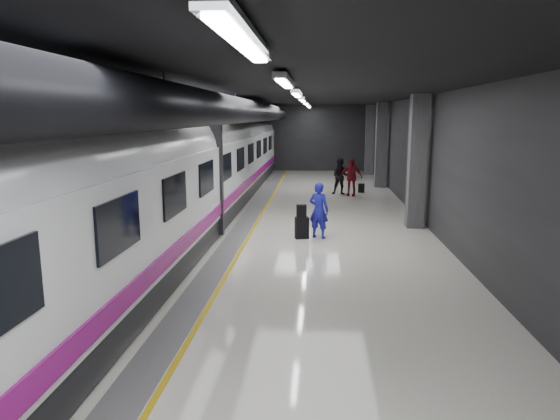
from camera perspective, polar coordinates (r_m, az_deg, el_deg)
name	(u,v)px	position (r m, az deg, el deg)	size (l,w,h in m)	color
ground	(278,238)	(15.68, -0.21, -3.26)	(40.00, 40.00, 0.00)	silver
platform_hall	(272,124)	(16.20, -0.97, 9.83)	(10.02, 40.02, 4.51)	black
train	(174,172)	(15.90, -11.99, 4.28)	(3.05, 38.00, 4.05)	black
traveler_main	(319,210)	(15.62, 4.46, -0.03)	(0.64, 0.42, 1.76)	#1724B3
suitcase_main	(302,228)	(15.62, 2.52, -2.04)	(0.42, 0.26, 0.68)	black
shoulder_bag	(301,211)	(15.47, 2.46, -0.12)	(0.30, 0.16, 0.41)	black
traveler_far_a	(341,176)	(24.53, 6.95, 3.84)	(0.87, 0.67, 1.78)	black
traveler_far_b	(351,177)	(24.18, 8.13, 3.77)	(1.07, 0.45, 1.82)	maroon
suitcase_far	(361,188)	(25.38, 9.28, 2.50)	(0.31, 0.20, 0.45)	black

